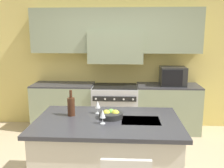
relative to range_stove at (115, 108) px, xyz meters
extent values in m
cube|color=#DBC166|center=(0.00, 0.36, 0.89)|extent=(10.00, 0.06, 2.70)
cube|color=gray|center=(0.00, 0.16, 1.52)|extent=(3.29, 0.34, 0.85)
cube|color=gray|center=(0.00, 0.13, 1.19)|extent=(1.07, 0.40, 0.60)
cube|color=gray|center=(-1.04, 0.02, 0.00)|extent=(1.21, 0.62, 0.91)
cube|color=#333338|center=(-1.04, 0.02, 0.46)|extent=(1.21, 0.62, 0.03)
cube|color=gray|center=(1.04, 0.02, 0.00)|extent=(1.21, 0.62, 0.91)
cube|color=#333338|center=(1.04, 0.02, 0.46)|extent=(1.21, 0.62, 0.03)
cube|color=#B7B7BC|center=(0.00, 0.00, -0.01)|extent=(0.88, 0.66, 0.90)
cube|color=black|center=(0.00, 0.00, 0.45)|extent=(0.84, 0.61, 0.01)
cube|color=black|center=(0.00, -0.34, 0.28)|extent=(0.81, 0.02, 0.09)
cylinder|color=silver|center=(-0.34, -0.35, 0.28)|extent=(0.04, 0.02, 0.04)
cylinder|color=silver|center=(-0.17, -0.35, 0.28)|extent=(0.04, 0.02, 0.04)
cylinder|color=silver|center=(0.00, -0.35, 0.28)|extent=(0.04, 0.02, 0.04)
cylinder|color=silver|center=(0.17, -0.35, 0.28)|extent=(0.04, 0.02, 0.04)
cylinder|color=silver|center=(0.34, -0.35, 0.28)|extent=(0.04, 0.02, 0.04)
cube|color=black|center=(1.11, 0.02, 0.66)|extent=(0.48, 0.40, 0.36)
cube|color=black|center=(1.07, -0.18, 0.66)|extent=(0.38, 0.01, 0.30)
cube|color=beige|center=(0.00, -2.03, -0.01)|extent=(1.58, 0.98, 0.89)
cube|color=#333338|center=(0.00, -2.03, 0.46)|extent=(1.69, 1.07, 0.04)
cube|color=#2D2D30|center=(0.38, -2.03, 0.47)|extent=(0.44, 0.32, 0.01)
cylinder|color=#B2B2B7|center=(0.38, -1.84, 0.48)|extent=(0.02, 0.02, 0.00)
cylinder|color=#422314|center=(-0.45, -1.90, 0.59)|extent=(0.09, 0.09, 0.22)
cylinder|color=#422314|center=(-0.45, -1.90, 0.75)|extent=(0.03, 0.03, 0.10)
cylinder|color=white|center=(-0.05, -2.16, 0.48)|extent=(0.06, 0.06, 0.01)
cylinder|color=white|center=(-0.05, -2.16, 0.52)|extent=(0.01, 0.01, 0.07)
cone|color=white|center=(-0.05, -2.16, 0.60)|extent=(0.07, 0.07, 0.09)
cylinder|color=white|center=(-0.14, -1.80, 0.48)|extent=(0.06, 0.06, 0.01)
cylinder|color=white|center=(-0.14, -1.80, 0.52)|extent=(0.01, 0.01, 0.07)
cone|color=white|center=(-0.14, -1.80, 0.60)|extent=(0.07, 0.07, 0.09)
cylinder|color=black|center=(0.03, -1.96, 0.51)|extent=(0.28, 0.28, 0.06)
sphere|color=gold|center=(-0.02, -1.96, 0.53)|extent=(0.09, 0.09, 0.09)
sphere|color=gold|center=(0.09, -1.96, 0.53)|extent=(0.10, 0.10, 0.10)
sphere|color=#66A83D|center=(0.03, -1.92, 0.53)|extent=(0.09, 0.09, 0.09)
camera|label=1|loc=(0.21, -4.79, 1.46)|focal=40.00mm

